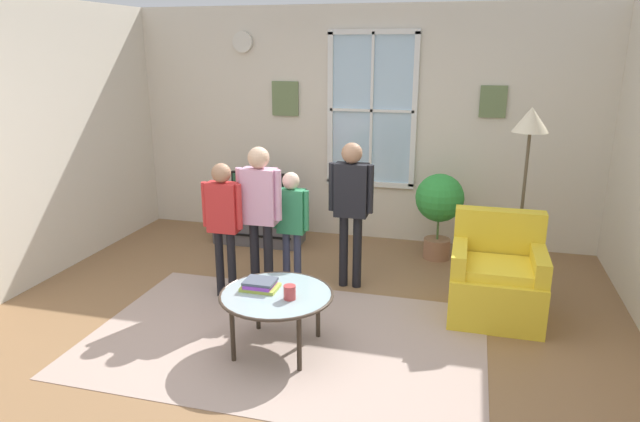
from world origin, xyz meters
name	(u,v)px	position (x,y,z in m)	size (l,w,h in m)	color
ground_plane	(291,339)	(0.00, 0.00, -0.01)	(6.02, 5.83, 0.02)	olive
back_wall	(360,125)	(0.00, 2.67, 1.35)	(5.42, 0.17, 2.68)	beige
area_rug	(285,339)	(-0.04, -0.04, 0.00)	(3.09, 2.00, 0.01)	tan
tv_stand	(259,225)	(-1.06, 2.09, 0.21)	(1.02, 0.43, 0.41)	#4C4C51
television	(258,190)	(-1.06, 2.08, 0.64)	(0.64, 0.08, 0.43)	#4C4C4C
armchair	(496,279)	(1.57, 0.84, 0.33)	(0.76, 0.74, 0.87)	yellow
coffee_table	(276,297)	(-0.05, -0.19, 0.43)	(0.86, 0.86, 0.46)	#99B2B7
book_stack	(260,285)	(-0.20, -0.14, 0.49)	(0.27, 0.20, 0.07)	#AEC148
cup	(290,292)	(0.07, -0.25, 0.51)	(0.09, 0.09, 0.11)	#BF3F3F
remote_near_books	(270,287)	(-0.13, -0.11, 0.47)	(0.04, 0.14, 0.02)	black
person_pink_shirt	(260,205)	(-0.50, 0.68, 0.88)	(0.42, 0.19, 1.40)	black
person_black_shirt	(351,199)	(0.24, 1.11, 0.88)	(0.42, 0.19, 1.40)	black
person_red_shirt	(223,215)	(-0.81, 0.58, 0.79)	(0.38, 0.17, 1.26)	black
person_green_shirt	(291,218)	(-0.27, 0.87, 0.72)	(0.35, 0.16, 1.15)	#333851
potted_plant_by_window	(439,204)	(0.99, 2.10, 0.61)	(0.51, 0.51, 0.94)	#9E6B4C
floor_lamp	(529,139)	(1.77, 1.47, 1.44)	(0.32, 0.32, 1.72)	black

